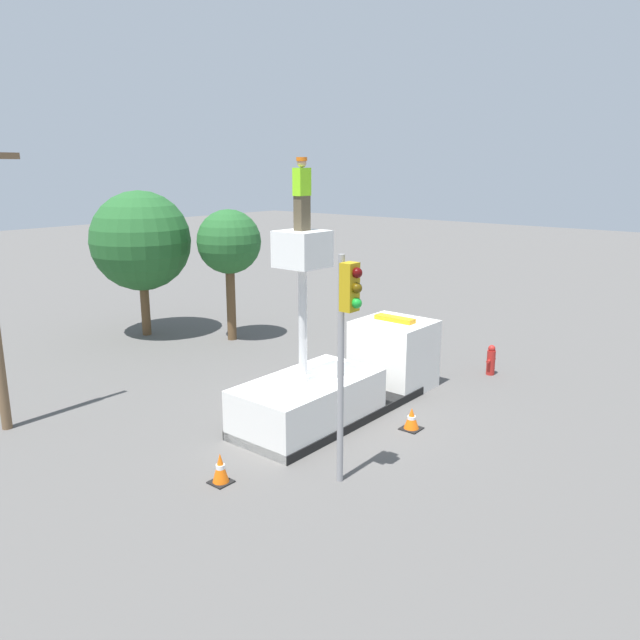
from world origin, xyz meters
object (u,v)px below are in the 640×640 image
(traffic_cone_curbside, at_px, (412,419))
(tree_left_bg, at_px, (229,243))
(worker, at_px, (302,194))
(tree_right_bg, at_px, (141,241))
(bucket_truck, at_px, (346,378))
(fire_hydrant, at_px, (491,360))
(traffic_cone_rear, at_px, (220,469))
(traffic_light_pole, at_px, (347,325))

(traffic_cone_curbside, relative_size, tree_left_bg, 0.11)
(worker, distance_m, tree_right_bg, 11.93)
(bucket_truck, relative_size, tree_right_bg, 1.22)
(traffic_cone_curbside, bearing_deg, worker, 129.60)
(worker, height_order, fire_hydrant, worker)
(fire_hydrant, bearing_deg, traffic_cone_rear, 172.85)
(tree_left_bg, xyz_separation_m, tree_right_bg, (-1.76, 3.26, -0.01))
(traffic_light_pole, xyz_separation_m, traffic_cone_rear, (-1.75, 2.09, -3.24))
(tree_left_bg, bearing_deg, fire_hydrant, -75.61)
(traffic_light_pole, distance_m, tree_right_bg, 14.67)
(worker, distance_m, tree_left_bg, 9.65)
(bucket_truck, xyz_separation_m, traffic_cone_rear, (-5.17, -0.51, -0.60))
(worker, bearing_deg, traffic_cone_curbside, -50.40)
(traffic_cone_curbside, bearing_deg, fire_hydrant, 3.57)
(tree_right_bg, bearing_deg, traffic_light_pole, -108.46)
(traffic_light_pole, xyz_separation_m, fire_hydrant, (8.95, 0.75, -3.07))
(worker, relative_size, tree_left_bg, 0.34)
(tree_left_bg, height_order, tree_right_bg, tree_right_bg)
(traffic_cone_rear, distance_m, traffic_cone_curbside, 5.43)
(worker, height_order, tree_right_bg, worker)
(traffic_light_pole, height_order, tree_right_bg, tree_right_bg)
(traffic_cone_rear, height_order, traffic_cone_curbside, traffic_cone_rear)
(traffic_cone_rear, height_order, tree_right_bg, tree_right_bg)
(traffic_light_pole, xyz_separation_m, traffic_cone_curbside, (3.40, 0.40, -3.29))
(traffic_light_pole, bearing_deg, traffic_cone_curbside, 6.73)
(bucket_truck, bearing_deg, traffic_cone_rear, -174.34)
(tree_left_bg, relative_size, tree_right_bg, 0.88)
(worker, relative_size, traffic_light_pole, 0.35)
(worker, height_order, tree_left_bg, worker)
(worker, bearing_deg, traffic_cone_rear, -171.28)
(fire_hydrant, distance_m, traffic_cone_curbside, 5.56)
(worker, height_order, traffic_cone_curbside, worker)
(traffic_light_pole, xyz_separation_m, tree_right_bg, (4.64, 13.91, 0.30))
(bucket_truck, height_order, tree_right_bg, tree_right_bg)
(bucket_truck, xyz_separation_m, tree_right_bg, (1.23, 11.31, 2.93))
(traffic_cone_curbside, bearing_deg, traffic_light_pole, -173.27)
(worker, xyz_separation_m, tree_left_bg, (4.82, 8.05, -2.24))
(bucket_truck, bearing_deg, fire_hydrant, -18.54)
(traffic_cone_rear, xyz_separation_m, traffic_cone_curbside, (5.16, -1.69, -0.05))
(fire_hydrant, xyz_separation_m, tree_left_bg, (-2.54, 9.90, 3.38))
(tree_left_bg, bearing_deg, traffic_cone_curbside, -106.31)
(fire_hydrant, distance_m, tree_left_bg, 10.77)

